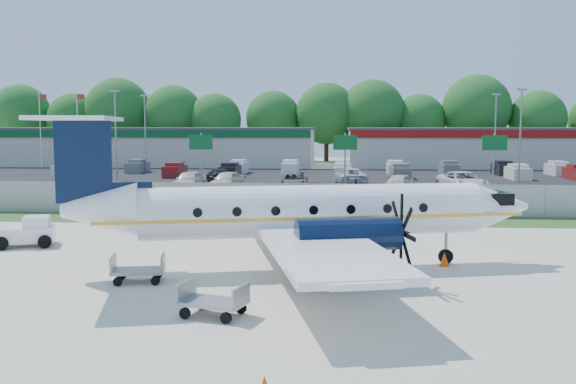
# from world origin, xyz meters

# --- Properties ---
(ground) EXTENTS (170.00, 170.00, 0.00)m
(ground) POSITION_xyz_m (0.00, 0.00, 0.00)
(ground) COLOR beige
(ground) RESTS_ON ground
(grass_verge) EXTENTS (170.00, 4.00, 0.02)m
(grass_verge) POSITION_xyz_m (0.00, 12.00, 0.01)
(grass_verge) COLOR #2D561E
(grass_verge) RESTS_ON ground
(access_road) EXTENTS (170.00, 8.00, 0.02)m
(access_road) POSITION_xyz_m (0.00, 19.00, 0.01)
(access_road) COLOR black
(access_road) RESTS_ON ground
(parking_lot) EXTENTS (170.00, 32.00, 0.02)m
(parking_lot) POSITION_xyz_m (0.00, 40.00, 0.01)
(parking_lot) COLOR black
(parking_lot) RESTS_ON ground
(perimeter_fence) EXTENTS (120.00, 0.06, 1.99)m
(perimeter_fence) POSITION_xyz_m (0.00, 14.00, 1.00)
(perimeter_fence) COLOR gray
(perimeter_fence) RESTS_ON ground
(building_west) EXTENTS (46.40, 12.40, 5.24)m
(building_west) POSITION_xyz_m (-24.00, 61.98, 2.63)
(building_west) COLOR beige
(building_west) RESTS_ON ground
(building_east) EXTENTS (44.40, 12.40, 5.24)m
(building_east) POSITION_xyz_m (26.00, 61.98, 2.63)
(building_east) COLOR beige
(building_east) RESTS_ON ground
(sign_left) EXTENTS (1.80, 0.26, 5.00)m
(sign_left) POSITION_xyz_m (-8.00, 22.91, 3.61)
(sign_left) COLOR gray
(sign_left) RESTS_ON ground
(sign_mid) EXTENTS (1.80, 0.26, 5.00)m
(sign_mid) POSITION_xyz_m (3.00, 22.91, 3.61)
(sign_mid) COLOR gray
(sign_mid) RESTS_ON ground
(sign_right) EXTENTS (1.80, 0.26, 5.00)m
(sign_right) POSITION_xyz_m (14.00, 22.91, 3.61)
(sign_right) COLOR gray
(sign_right) RESTS_ON ground
(flagpole_west) EXTENTS (1.06, 0.12, 10.00)m
(flagpole_west) POSITION_xyz_m (-35.92, 55.00, 5.64)
(flagpole_west) COLOR white
(flagpole_west) RESTS_ON ground
(flagpole_east) EXTENTS (1.06, 0.12, 10.00)m
(flagpole_east) POSITION_xyz_m (-30.92, 55.00, 5.64)
(flagpole_east) COLOR white
(flagpole_east) RESTS_ON ground
(light_pole_nw) EXTENTS (0.90, 0.35, 9.09)m
(light_pole_nw) POSITION_xyz_m (-20.00, 38.00, 5.23)
(light_pole_nw) COLOR gray
(light_pole_nw) RESTS_ON ground
(light_pole_ne) EXTENTS (0.90, 0.35, 9.09)m
(light_pole_ne) POSITION_xyz_m (20.00, 38.00, 5.23)
(light_pole_ne) COLOR gray
(light_pole_ne) RESTS_ON ground
(light_pole_sw) EXTENTS (0.90, 0.35, 9.09)m
(light_pole_sw) POSITION_xyz_m (-20.00, 48.00, 5.23)
(light_pole_sw) COLOR gray
(light_pole_sw) RESTS_ON ground
(light_pole_se) EXTENTS (0.90, 0.35, 9.09)m
(light_pole_se) POSITION_xyz_m (20.00, 48.00, 5.23)
(light_pole_se) COLOR gray
(light_pole_se) RESTS_ON ground
(tree_line) EXTENTS (112.00, 6.00, 14.00)m
(tree_line) POSITION_xyz_m (0.00, 74.00, 0.00)
(tree_line) COLOR #1B5C1B
(tree_line) RESTS_ON ground
(aircraft) EXTENTS (19.41, 18.99, 5.92)m
(aircraft) POSITION_xyz_m (1.08, -0.89, 2.29)
(aircraft) COLOR white
(aircraft) RESTS_ON ground
(pushback_tug) EXTENTS (2.90, 2.51, 1.37)m
(pushback_tug) POSITION_xyz_m (-11.91, 2.88, 0.66)
(pushback_tug) COLOR white
(pushback_tug) RESTS_ON ground
(baggage_cart_near) EXTENTS (2.02, 1.42, 0.97)m
(baggage_cart_near) POSITION_xyz_m (-4.65, -3.52, 0.45)
(baggage_cart_near) COLOR gray
(baggage_cart_near) RESTS_ON ground
(baggage_cart_far) EXTENTS (2.13, 1.60, 0.99)m
(baggage_cart_far) POSITION_xyz_m (-1.17, -7.38, 0.46)
(baggage_cart_far) COLOR gray
(baggage_cart_far) RESTS_ON ground
(cone_nose) EXTENTS (0.39, 0.39, 0.56)m
(cone_nose) POSITION_xyz_m (6.74, 0.03, 0.26)
(cone_nose) COLOR #F54C07
(cone_nose) RESTS_ON ground
(cone_starboard_wing) EXTENTS (0.43, 0.43, 0.61)m
(cone_starboard_wing) POSITION_xyz_m (-5.01, 12.85, 0.29)
(cone_starboard_wing) COLOR #F54C07
(cone_starboard_wing) RESTS_ON ground
(road_car_west) EXTENTS (5.47, 2.77, 1.52)m
(road_car_west) POSITION_xyz_m (-18.79, 16.98, 0.00)
(road_car_west) COLOR navy
(road_car_west) RESTS_ON ground
(road_car_mid) EXTENTS (5.31, 3.76, 1.43)m
(road_car_mid) POSITION_xyz_m (0.01, 21.14, 0.00)
(road_car_mid) COLOR maroon
(road_car_mid) RESTS_ON ground
(parked_car_a) EXTENTS (2.32, 5.06, 1.68)m
(parked_car_a) POSITION_xyz_m (-10.34, 28.79, 0.00)
(parked_car_a) COLOR beige
(parked_car_a) RESTS_ON ground
(parked_car_b) EXTENTS (2.77, 5.08, 1.64)m
(parked_car_b) POSITION_xyz_m (-7.13, 29.25, 0.00)
(parked_car_b) COLOR beige
(parked_car_b) RESTS_ON ground
(parked_car_c) EXTENTS (2.50, 5.17, 1.42)m
(parked_car_c) POSITION_xyz_m (-1.35, 29.81, 0.00)
(parked_car_c) COLOR #595B5E
(parked_car_c) RESTS_ON ground
(parked_car_d) EXTENTS (3.31, 4.73, 1.50)m
(parked_car_d) POSITION_xyz_m (7.60, 28.73, 0.00)
(parked_car_d) COLOR beige
(parked_car_d) RESTS_ON ground
(parked_car_e) EXTENTS (4.05, 6.56, 1.69)m
(parked_car_e) POSITION_xyz_m (12.98, 29.33, 0.00)
(parked_car_e) COLOR silver
(parked_car_e) RESTS_ON ground
(parked_car_f) EXTENTS (3.43, 5.24, 1.41)m
(parked_car_f) POSITION_xyz_m (-9.09, 35.87, 0.00)
(parked_car_f) COLOR black
(parked_car_f) RESTS_ON ground
(parked_car_g) EXTENTS (3.18, 5.89, 1.57)m
(parked_car_g) POSITION_xyz_m (3.68, 35.03, 0.00)
(parked_car_g) COLOR silver
(parked_car_g) RESTS_ON ground
(far_parking_rows) EXTENTS (56.00, 10.00, 1.60)m
(far_parking_rows) POSITION_xyz_m (0.00, 45.00, 0.00)
(far_parking_rows) COLOR gray
(far_parking_rows) RESTS_ON ground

